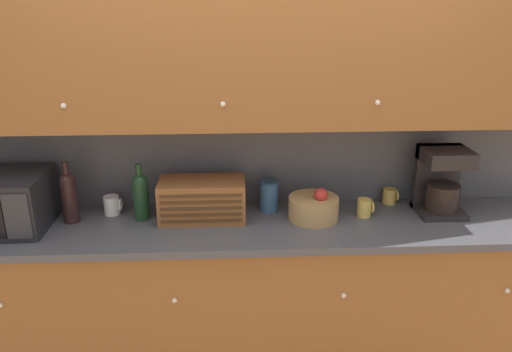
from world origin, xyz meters
TOP-DOWN VIEW (x-y plane):
  - ground_plane at (0.00, 0.00)m, footprint 24.00×24.00m
  - wall_back at (0.00, 0.03)m, footprint 5.85×0.06m
  - counter_unit at (0.00, -0.29)m, footprint 3.47×0.62m
  - backsplash_panel at (0.00, -0.01)m, footprint 3.45×0.01m
  - upper_cabinets at (0.16, -0.18)m, footprint 3.45×0.39m
  - wine_bottle at (-1.01, -0.24)m, footprint 0.08×0.08m
  - mug at (-0.81, -0.15)m, footprint 0.10×0.09m
  - second_wine_bottle at (-0.63, -0.22)m, footprint 0.09×0.09m
  - bread_box at (-0.30, -0.23)m, footprint 0.47×0.25m
  - storage_canister at (0.08, -0.14)m, footprint 0.11×0.11m
  - fruit_basket at (0.31, -0.27)m, footprint 0.27×0.27m
  - mug_blue_second at (0.61, -0.24)m, footprint 0.09×0.08m
  - mug_patterned_third at (0.80, -0.07)m, footprint 0.09×0.08m
  - coffee_maker at (1.04, -0.21)m, footprint 0.25×0.24m

SIDE VIEW (x-z plane):
  - ground_plane at x=0.00m, z-range 0.00..0.00m
  - counter_unit at x=0.00m, z-range 0.00..0.92m
  - mug_patterned_third at x=0.80m, z-range 0.92..1.01m
  - mug_blue_second at x=0.61m, z-range 0.92..1.02m
  - mug at x=-0.81m, z-range 0.92..1.02m
  - fruit_basket at x=0.31m, z-range 0.89..1.08m
  - storage_canister at x=0.08m, z-range 0.92..1.10m
  - bread_box at x=-0.30m, z-range 0.92..1.14m
  - second_wine_bottle at x=-0.63m, z-range 0.90..1.22m
  - wine_bottle at x=-1.01m, z-range 0.90..1.24m
  - coffee_maker at x=1.04m, z-range 0.92..1.30m
  - backsplash_panel at x=0.00m, z-range 0.92..1.44m
  - wall_back at x=0.00m, z-range 0.00..2.60m
  - upper_cabinets at x=0.16m, z-range 1.43..2.26m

